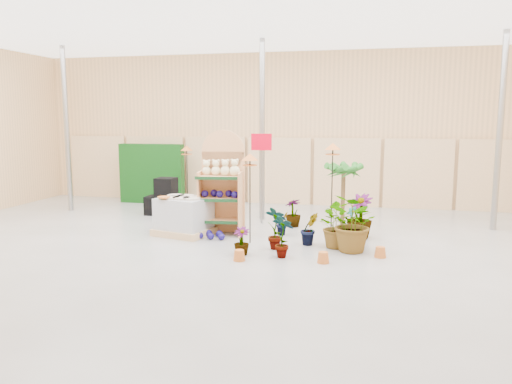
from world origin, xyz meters
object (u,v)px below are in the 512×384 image
Objects in this scene: display_shelf at (222,186)px; pallet_stack at (184,216)px; bird_table_front at (250,160)px; potted_plant_2 at (334,226)px.

pallet_stack is (-0.78, -0.37, -0.64)m from display_shelf.
display_shelf is at bearing 136.48° from bird_table_front.
potted_plant_2 is (1.72, 0.02, -1.28)m from bird_table_front.
pallet_stack is 3.35m from potted_plant_2.
potted_plant_2 is at bearing 0.74° from bird_table_front.
potted_plant_2 reaches higher than pallet_stack.
potted_plant_2 is (3.33, -0.39, 0.02)m from pallet_stack.
potted_plant_2 is at bearing 7.95° from pallet_stack.
display_shelf is 1.69× the size of pallet_stack.
pallet_stack is at bearing -162.47° from display_shelf.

